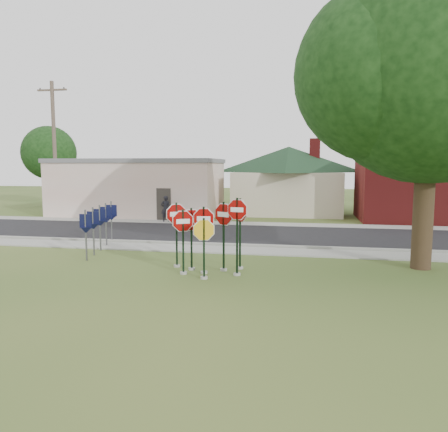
% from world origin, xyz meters
% --- Properties ---
extents(ground, '(120.00, 120.00, 0.00)m').
position_xyz_m(ground, '(0.00, 0.00, 0.00)').
color(ground, '#33501E').
rests_on(ground, ground).
extents(sidewalk_near, '(60.00, 1.60, 0.06)m').
position_xyz_m(sidewalk_near, '(0.00, 5.50, 0.03)').
color(sidewalk_near, gray).
rests_on(sidewalk_near, ground).
extents(road, '(60.00, 7.00, 0.04)m').
position_xyz_m(road, '(0.00, 10.00, 0.02)').
color(road, black).
rests_on(road, ground).
extents(sidewalk_far, '(60.00, 1.60, 0.06)m').
position_xyz_m(sidewalk_far, '(0.00, 14.30, 0.03)').
color(sidewalk_far, gray).
rests_on(sidewalk_far, ground).
extents(curb, '(60.00, 0.20, 0.14)m').
position_xyz_m(curb, '(0.00, 6.50, 0.07)').
color(curb, gray).
rests_on(curb, ground).
extents(stop_sign_center, '(1.00, 0.24, 2.41)m').
position_xyz_m(stop_sign_center, '(-0.02, 1.32, 1.46)').
color(stop_sign_center, gray).
rests_on(stop_sign_center, ground).
extents(stop_sign_yellow, '(0.93, 0.33, 2.11)m').
position_xyz_m(stop_sign_yellow, '(0.15, 0.62, 1.23)').
color(stop_sign_yellow, gray).
rests_on(stop_sign_yellow, ground).
extents(stop_sign_left, '(0.89, 0.49, 2.33)m').
position_xyz_m(stop_sign_left, '(-0.69, 1.11, 1.41)').
color(stop_sign_left, gray).
rests_on(stop_sign_left, ground).
extents(stop_sign_right, '(0.96, 0.24, 2.72)m').
position_xyz_m(stop_sign_right, '(1.14, 1.27, 1.68)').
color(stop_sign_right, gray).
rests_on(stop_sign_right, ground).
extents(stop_sign_back_right, '(0.95, 0.54, 2.55)m').
position_xyz_m(stop_sign_back_right, '(0.57, 1.84, 1.58)').
color(stop_sign_back_right, gray).
rests_on(stop_sign_back_right, ground).
extents(stop_sign_back_left, '(0.92, 0.56, 2.32)m').
position_xyz_m(stop_sign_back_left, '(-0.57, 1.76, 1.41)').
color(stop_sign_back_left, gray).
rests_on(stop_sign_back_left, ground).
extents(stop_sign_far_right, '(0.77, 0.84, 2.65)m').
position_xyz_m(stop_sign_far_right, '(1.10, 2.23, 1.67)').
color(stop_sign_far_right, gray).
rests_on(stop_sign_far_right, ground).
extents(stop_sign_far_left, '(0.91, 0.53, 2.47)m').
position_xyz_m(stop_sign_far_left, '(-1.22, 2.10, 1.51)').
color(stop_sign_far_left, gray).
rests_on(stop_sign_far_left, ground).
extents(route_sign_row, '(1.43, 4.63, 2.00)m').
position_xyz_m(route_sign_row, '(-5.40, 4.50, 1.22)').
color(route_sign_row, '#59595E').
rests_on(route_sign_row, ground).
extents(building_stucco, '(12.20, 6.20, 4.20)m').
position_xyz_m(building_stucco, '(-9.00, 18.00, 2.15)').
color(building_stucco, silver).
rests_on(building_stucco, ground).
extents(building_house, '(11.60, 11.60, 6.20)m').
position_xyz_m(building_house, '(2.00, 22.00, 3.65)').
color(building_house, '#BFAE97').
rests_on(building_house, ground).
extents(building_brick, '(10.20, 6.20, 4.75)m').
position_xyz_m(building_brick, '(12.00, 18.50, 2.40)').
color(building_brick, maroon).
rests_on(building_brick, ground).
extents(oak_tree, '(11.72, 11.12, 11.17)m').
position_xyz_m(oak_tree, '(7.50, 3.50, 7.10)').
color(oak_tree, '#312116').
rests_on(oak_tree, ground).
extents(utility_pole_near, '(2.20, 0.26, 9.50)m').
position_xyz_m(utility_pole_near, '(-14.00, 15.20, 4.97)').
color(utility_pole_near, '#4B3C32').
rests_on(utility_pole_near, ground).
extents(bg_tree_left, '(4.90, 4.90, 7.35)m').
position_xyz_m(bg_tree_left, '(-20.00, 24.00, 4.88)').
color(bg_tree_left, '#312116').
rests_on(bg_tree_left, ground).
extents(pedestrian, '(0.71, 0.58, 1.70)m').
position_xyz_m(pedestrian, '(-5.60, 14.22, 0.91)').
color(pedestrian, black).
rests_on(pedestrian, sidewalk_far).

